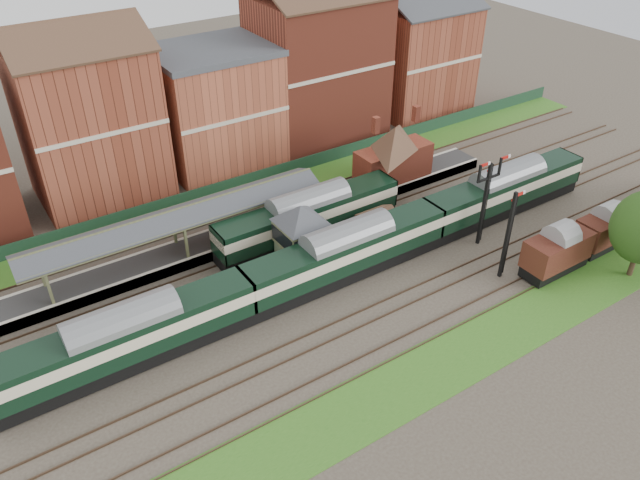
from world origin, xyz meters
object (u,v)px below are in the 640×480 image
platform_railcar (309,216)px  goods_van_a (557,251)px  dmu_train (347,252)px  signal_box (301,235)px  semaphore_bracket (485,198)px

platform_railcar → goods_van_a: bearing=-47.2°
dmu_train → goods_van_a: 17.34m
signal_box → semaphore_bracket: (15.04, -5.75, 1.44)m
signal_box → semaphore_bracket: semaphore_bracket is taller
platform_railcar → dmu_train: bearing=-94.2°
signal_box → goods_van_a: 21.12m
goods_van_a → platform_railcar: bearing=132.8°
signal_box → dmu_train: bearing=-54.2°
platform_railcar → signal_box: bearing=-130.9°
dmu_train → goods_van_a: (14.82, -9.00, -0.40)m
semaphore_bracket → dmu_train: 13.12m
semaphore_bracket → platform_railcar: (-12.22, 9.00, -2.22)m
semaphore_bracket → goods_van_a: bearing=-71.9°
platform_railcar → goods_van_a: size_ratio=2.97×
signal_box → semaphore_bracket: 16.16m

